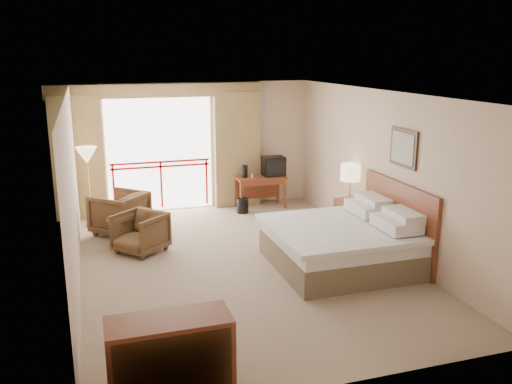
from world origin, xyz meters
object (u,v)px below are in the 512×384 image
object	(u,v)px
table_lamp	(351,173)
dresser	(170,357)
armchair_near	(141,252)
armchair_far	(121,233)
desk	(260,183)
wastebasket	(243,206)
nightstand	(350,216)
tv	(274,166)
side_table	(120,228)
floor_lamp	(87,158)
bed	(343,243)

from	to	relation	value
table_lamp	dresser	size ratio (longest dim) A/B	0.54
armchair_near	armchair_far	bearing A→B (deg)	152.94
desk	wastebasket	bearing A→B (deg)	-151.00
nightstand	armchair_far	bearing A→B (deg)	159.42
armchair_near	dresser	world-z (taller)	dresser
nightstand	wastebasket	world-z (taller)	nightstand
desk	wastebasket	world-z (taller)	desk
table_lamp	armchair_far	bearing A→B (deg)	164.51
dresser	tv	bearing A→B (deg)	67.14
desk	wastebasket	xyz separation A→B (m)	(-0.48, -0.32, -0.39)
table_lamp	desk	distance (m)	2.43
nightstand	side_table	bearing A→B (deg)	169.05
side_table	armchair_far	bearing A→B (deg)	86.95
nightstand	table_lamp	size ratio (longest dim) A/B	0.93
nightstand	side_table	xyz separation A→B (m)	(-4.19, 0.48, 0.03)
floor_lamp	dresser	size ratio (longest dim) A/B	1.29
armchair_far	floor_lamp	size ratio (longest dim) A/B	0.56
nightstand	tv	bearing A→B (deg)	106.59
bed	tv	size ratio (longest dim) A/B	4.56
bed	armchair_near	bearing A→B (deg)	152.12
tv	wastebasket	world-z (taller)	tv
bed	armchair_near	xyz separation A→B (m)	(-3.00, 1.59, -0.38)
bed	side_table	distance (m)	3.85
dresser	wastebasket	bearing A→B (deg)	72.30
nightstand	armchair_near	world-z (taller)	nightstand
nightstand	armchair_far	world-z (taller)	nightstand
desk	tv	xyz separation A→B (m)	(0.30, -0.05, 0.36)
tv	floor_lamp	size ratio (longest dim) A/B	0.30
bed	armchair_far	bearing A→B (deg)	140.47
floor_lamp	armchair_far	bearing A→B (deg)	-52.17
floor_lamp	dresser	bearing A→B (deg)	-83.67
nightstand	desk	xyz separation A→B (m)	(-1.10, 2.14, 0.24)
wastebasket	armchair_far	world-z (taller)	armchair_far
table_lamp	armchair_near	xyz separation A→B (m)	(-3.89, 0.04, -1.13)
wastebasket	tv	bearing A→B (deg)	19.06
armchair_far	dresser	bearing A→B (deg)	44.59
bed	desk	world-z (taller)	bed
armchair_near	floor_lamp	xyz separation A→B (m)	(-0.77, 1.76, 1.34)
table_lamp	floor_lamp	world-z (taller)	floor_lamp
dresser	desk	bearing A→B (deg)	69.59
bed	wastebasket	distance (m)	3.39
armchair_far	desk	bearing A→B (deg)	150.11
side_table	floor_lamp	xyz separation A→B (m)	(-0.47, 1.38, 1.00)
table_lamp	nightstand	bearing A→B (deg)	-90.00
nightstand	floor_lamp	distance (m)	5.12
nightstand	armchair_near	distance (m)	3.90
floor_lamp	side_table	bearing A→B (deg)	-71.20
side_table	dresser	bearing A→B (deg)	-87.67
wastebasket	side_table	world-z (taller)	side_table
armchair_near	dresser	size ratio (longest dim) A/B	0.62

